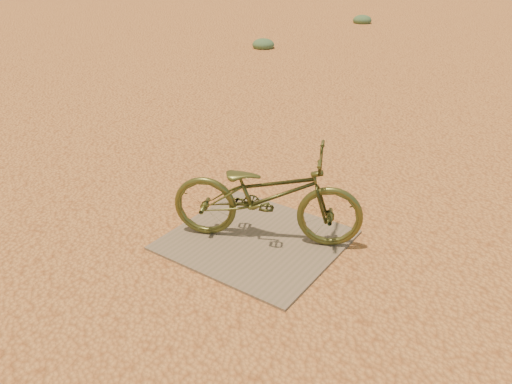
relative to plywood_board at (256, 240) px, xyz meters
The scene contains 5 objects.
ground 0.27m from the plywood_board, 20.07° to the right, with size 120.00×120.00×0.00m, color #CB8544.
plywood_board is the anchor object (origin of this frame).
bicycle 0.45m from the plywood_board, 41.96° to the left, with size 0.56×1.62×0.85m, color #42461C.
kale_a 8.69m from the plywood_board, 123.58° to the left, with size 0.53×0.53×0.29m, color #4A6743.
kale_c 13.17m from the plywood_board, 110.02° to the left, with size 0.58×0.58×0.32m, color #4A6743.
Camera 1 is at (1.85, -2.95, 2.36)m, focal length 35.00 mm.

